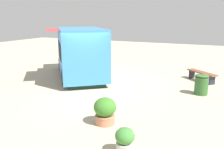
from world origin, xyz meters
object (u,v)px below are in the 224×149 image
Objects in this scene: planter_flowering_far at (105,111)px; food_truck at (80,54)px; planter_flowering_near at (125,140)px; plaza_bench at (202,74)px; trash_bin at (201,84)px.

food_truck is at bearing 39.89° from planter_flowering_far.
plaza_bench is (7.80, -0.85, 0.02)m from planter_flowering_near.
planter_flowering_near is 5.66m from trash_bin.
planter_flowering_near is at bearing -137.02° from planter_flowering_far.
trash_bin is (-2.24, -0.24, 0.07)m from plaza_bench.
planter_flowering_far is 0.52× the size of plaza_bench.
food_truck reaches higher than planter_flowering_near.
planter_flowering_near is 0.76× the size of trash_bin.
trash_bin is at bearing -94.09° from food_truck.
food_truck is at bearing 85.91° from trash_bin.
food_truck is 3.56× the size of plaza_bench.
planter_flowering_far is (1.27, 1.18, 0.08)m from planter_flowering_near.
plaza_bench is at bearing -6.21° from planter_flowering_near.
food_truck is 6.22m from planter_flowering_far.
trash_bin is (4.29, -2.27, 0.01)m from planter_flowering_far.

